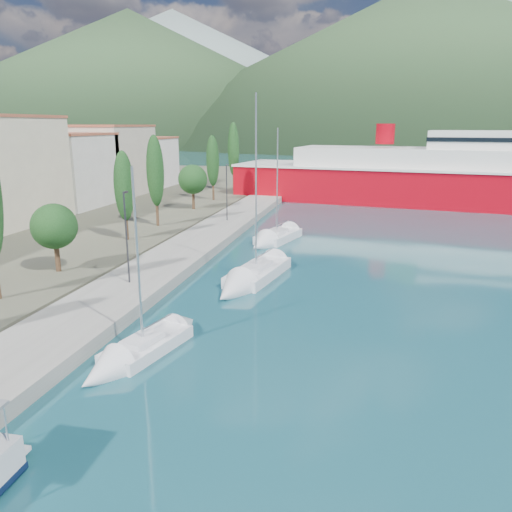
# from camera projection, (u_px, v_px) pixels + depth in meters

# --- Properties ---
(ground) EXTENTS (1400.00, 1400.00, 0.00)m
(ground) POSITION_uv_depth(u_px,v_px,m) (349.00, 168.00, 130.06)
(ground) COLOR #1A505B
(quay) EXTENTS (5.00, 88.00, 0.80)m
(quay) POSITION_uv_depth(u_px,v_px,m) (187.00, 250.00, 43.48)
(quay) COLOR gray
(quay) RESTS_ON ground
(hills_far) EXTENTS (1480.00, 900.00, 180.00)m
(hills_far) POSITION_uv_depth(u_px,v_px,m) (504.00, 62.00, 549.03)
(hills_far) COLOR gray
(hills_far) RESTS_ON ground
(town_buildings) EXTENTS (9.20, 69.20, 11.30)m
(town_buildings) POSITION_uv_depth(u_px,v_px,m) (32.00, 173.00, 57.52)
(town_buildings) COLOR beige
(town_buildings) RESTS_ON land_strip
(tree_row) EXTENTS (3.63, 62.84, 10.96)m
(tree_row) POSITION_uv_depth(u_px,v_px,m) (149.00, 179.00, 49.85)
(tree_row) COLOR #47301E
(tree_row) RESTS_ON land_strip
(lamp_posts) EXTENTS (0.15, 46.30, 6.06)m
(lamp_posts) POSITION_uv_depth(u_px,v_px,m) (127.00, 234.00, 32.61)
(lamp_posts) COLOR #2D2D33
(lamp_posts) RESTS_ON quay
(sailboat_near) EXTENTS (3.63, 7.26, 10.02)m
(sailboat_near) POSITION_uv_depth(u_px,v_px,m) (125.00, 360.00, 23.48)
(sailboat_near) COLOR silver
(sailboat_near) RESTS_ON ground
(sailboat_mid) EXTENTS (4.27, 10.10, 14.10)m
(sailboat_mid) POSITION_uv_depth(u_px,v_px,m) (245.00, 282.00, 34.93)
(sailboat_mid) COLOR silver
(sailboat_mid) RESTS_ON ground
(sailboat_far) EXTENTS (4.56, 8.36, 11.72)m
(sailboat_far) POSITION_uv_depth(u_px,v_px,m) (269.00, 241.00, 47.28)
(sailboat_far) COLOR silver
(sailboat_far) RESTS_ON ground
(ferry) EXTENTS (60.25, 20.18, 11.74)m
(ferry) POSITION_uv_depth(u_px,v_px,m) (443.00, 179.00, 70.31)
(ferry) COLOR #AA0310
(ferry) RESTS_ON ground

